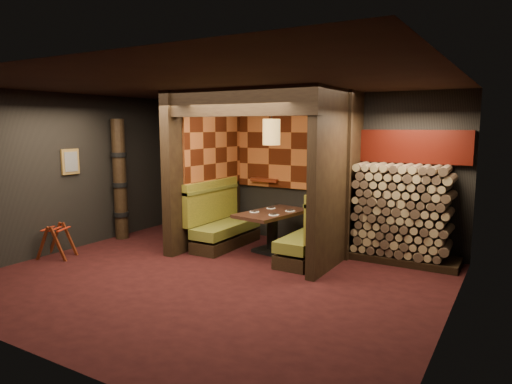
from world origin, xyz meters
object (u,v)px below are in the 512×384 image
object	(u,v)px
booth_bench_right	(314,237)
pendant_lamp	(271,132)
totem_column	(120,180)
dining_table	(272,224)
booth_bench_left	(222,225)
firewood_stack	(407,214)
luggage_rack	(56,240)

from	to	relation	value
booth_bench_right	pendant_lamp	distance (m)	1.96
totem_column	dining_table	bearing A→B (deg)	12.16
booth_bench_left	booth_bench_right	world-z (taller)	same
dining_table	firewood_stack	world-z (taller)	firewood_stack
dining_table	pendant_lamp	xyz separation A→B (m)	(-0.00, -0.05, 1.66)
booth_bench_right	firewood_stack	size ratio (longest dim) A/B	0.92
luggage_rack	firewood_stack	size ratio (longest dim) A/B	0.40
firewood_stack	luggage_rack	bearing A→B (deg)	-151.88
luggage_rack	dining_table	bearing A→B (deg)	36.31
booth_bench_left	booth_bench_right	xyz separation A→B (m)	(1.89, 0.00, 0.00)
booth_bench_right	luggage_rack	xyz separation A→B (m)	(-3.90, -2.11, -0.09)
pendant_lamp	luggage_rack	world-z (taller)	pendant_lamp
pendant_lamp	booth_bench_left	bearing A→B (deg)	-176.05
booth_bench_right	luggage_rack	size ratio (longest dim) A/B	2.32
pendant_lamp	luggage_rack	bearing A→B (deg)	-144.31
dining_table	totem_column	bearing A→B (deg)	-167.84
booth_bench_left	firewood_stack	distance (m)	3.35
totem_column	firewood_stack	distance (m)	5.49
luggage_rack	firewood_stack	distance (m)	5.98
booth_bench_right	luggage_rack	distance (m)	4.44
pendant_lamp	firewood_stack	distance (m)	2.67
luggage_rack	firewood_stack	bearing A→B (deg)	28.12
pendant_lamp	luggage_rack	size ratio (longest dim) A/B	1.33
firewood_stack	booth_bench_left	bearing A→B (deg)	-167.83
pendant_lamp	dining_table	bearing A→B (deg)	90.00
booth_bench_right	luggage_rack	bearing A→B (deg)	-151.61
luggage_rack	pendant_lamp	bearing A→B (deg)	35.69
booth_bench_left	booth_bench_right	size ratio (longest dim) A/B	1.00
booth_bench_right	pendant_lamp	world-z (taller)	pendant_lamp
booth_bench_left	luggage_rack	bearing A→B (deg)	-133.61
booth_bench_left	totem_column	bearing A→B (deg)	-165.25
pendant_lamp	luggage_rack	distance (m)	4.17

